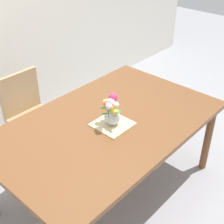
% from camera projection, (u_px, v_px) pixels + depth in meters
% --- Properties ---
extents(ground_plane, '(12.00, 12.00, 0.00)m').
position_uv_depth(ground_plane, '(108.00, 188.00, 2.95)').
color(ground_plane, '#939399').
extents(dining_table, '(1.87, 1.18, 0.76)m').
position_uv_depth(dining_table, '(107.00, 129.00, 2.58)').
color(dining_table, brown).
rests_on(dining_table, ground_plane).
extents(chair_far, '(0.42, 0.42, 0.90)m').
position_uv_depth(chair_far, '(29.00, 111.00, 3.11)').
color(chair_far, tan).
rests_on(chair_far, ground_plane).
extents(placemat, '(0.28, 0.28, 0.01)m').
position_uv_depth(placemat, '(112.00, 124.00, 2.51)').
color(placemat, '#CCB789').
rests_on(placemat, dining_table).
extents(flower_vase, '(0.21, 0.21, 0.24)m').
position_uv_depth(flower_vase, '(112.00, 111.00, 2.44)').
color(flower_vase, silver).
rests_on(flower_vase, placemat).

